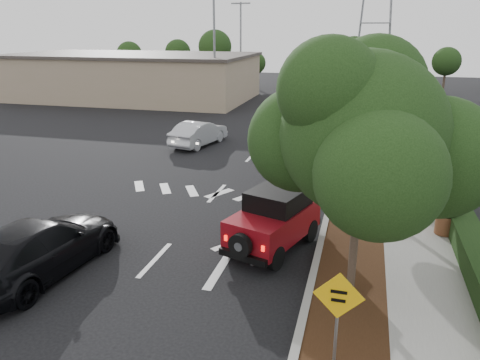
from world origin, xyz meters
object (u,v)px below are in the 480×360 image
(silver_suv_ahead, at_px, (306,155))
(speed_hump_sign, at_px, (338,307))
(red_jeep, at_px, (276,218))
(black_suv_oncoming, at_px, (39,247))

(silver_suv_ahead, relative_size, speed_hump_sign, 2.33)
(red_jeep, bearing_deg, silver_suv_ahead, 109.57)
(silver_suv_ahead, height_order, speed_hump_sign, speed_hump_sign)
(red_jeep, relative_size, speed_hump_sign, 1.83)
(red_jeep, xyz_separation_m, black_suv_oncoming, (-5.98, -3.26, -0.17))
(black_suv_oncoming, bearing_deg, speed_hump_sign, 172.35)
(black_suv_oncoming, relative_size, speed_hump_sign, 2.58)
(red_jeep, bearing_deg, speed_hump_sign, -49.04)
(silver_suv_ahead, bearing_deg, black_suv_oncoming, -119.73)
(silver_suv_ahead, xyz_separation_m, black_suv_oncoming, (-5.79, -11.99, 0.10))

